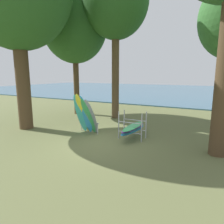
{
  "coord_description": "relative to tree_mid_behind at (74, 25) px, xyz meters",
  "views": [
    {
      "loc": [
        4.35,
        -7.08,
        2.92
      ],
      "look_at": [
        -0.12,
        1.38,
        1.1
      ],
      "focal_mm": 32.22,
      "sensor_mm": 36.0,
      "label": 1
    }
  ],
  "objects": [
    {
      "name": "ground_plane",
      "position": [
        4.84,
        -4.76,
        -6.22
      ],
      "size": [
        80.0,
        80.0,
        0.0
      ],
      "primitive_type": "plane",
      "color": "#60663D"
    },
    {
      "name": "tree_mid_behind",
      "position": [
        0.0,
        0.0,
        0.0
      ],
      "size": [
        4.54,
        4.54,
        8.86
      ],
      "color": "#4C3823",
      "rests_on": "ground"
    },
    {
      "name": "leaning_board_pile",
      "position": [
        3.58,
        -3.97,
        -5.28
      ],
      "size": [
        1.28,
        0.95,
        2.02
      ],
      "color": "#38B2AD",
      "rests_on": "ground"
    },
    {
      "name": "tree_far_right_back",
      "position": [
        3.18,
        0.02,
        1.07
      ],
      "size": [
        4.08,
        4.08,
        9.71
      ],
      "color": "brown",
      "rests_on": "ground"
    },
    {
      "name": "lake_water",
      "position": [
        4.84,
        23.84,
        -6.17
      ],
      "size": [
        80.0,
        36.0,
        0.1
      ],
      "primitive_type": "cube",
      "color": "#38607A",
      "rests_on": "ground"
    },
    {
      "name": "board_storage_rack",
      "position": [
        5.91,
        -3.55,
        -5.73
      ],
      "size": [
        1.15,
        2.13,
        1.25
      ],
      "color": "#9EA0A5",
      "rests_on": "ground"
    }
  ]
}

